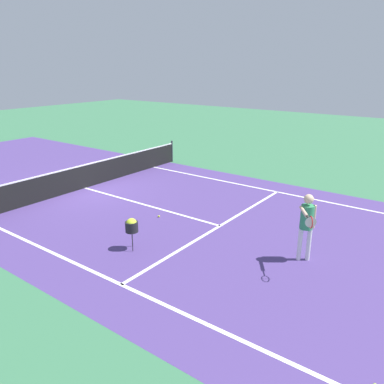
# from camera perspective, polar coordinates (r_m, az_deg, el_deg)

# --- Properties ---
(ground_plane) EXTENTS (60.00, 60.00, 0.00)m
(ground_plane) POSITION_cam_1_polar(r_m,az_deg,el_deg) (15.91, -15.64, 0.58)
(ground_plane) COLOR #38724C
(court_surface_inbounds) EXTENTS (10.62, 24.40, 0.00)m
(court_surface_inbounds) POSITION_cam_1_polar(r_m,az_deg,el_deg) (15.91, -15.64, 0.58)
(court_surface_inbounds) COLOR #4C387A
(court_surface_inbounds) RESTS_ON ground_plane
(line_sideline_left) EXTENTS (0.10, 11.89, 0.01)m
(line_sideline_left) POSITION_cam_1_polar(r_m,az_deg,el_deg) (9.26, -12.47, -12.43)
(line_sideline_left) COLOR white
(line_sideline_left) RESTS_ON ground_plane
(line_sideline_right) EXTENTS (0.10, 11.89, 0.01)m
(line_sideline_right) POSITION_cam_1_polar(r_m,az_deg,el_deg) (15.38, 11.00, 0.34)
(line_sideline_right) COLOR white
(line_sideline_right) RESTS_ON ground_plane
(line_service_near) EXTENTS (8.22, 0.10, 0.01)m
(line_service_near) POSITION_cam_1_polar(r_m,az_deg,el_deg) (11.78, 4.19, -5.04)
(line_service_near) COLOR white
(line_service_near) RESTS_ON ground_plane
(line_center_service) EXTENTS (0.10, 6.40, 0.01)m
(line_center_service) POSITION_cam_1_polar(r_m,az_deg,el_deg) (13.63, -7.23, -1.83)
(line_center_service) COLOR white
(line_center_service) RESTS_ON ground_plane
(net) EXTENTS (11.10, 0.09, 1.07)m
(net) POSITION_cam_1_polar(r_m,az_deg,el_deg) (15.77, -15.79, 2.28)
(net) COLOR #33383D
(net) RESTS_ON ground_plane
(player_near) EXTENTS (1.15, 0.66, 1.74)m
(player_near) POSITION_cam_1_polar(r_m,az_deg,el_deg) (9.75, 16.73, -4.03)
(player_near) COLOR white
(player_near) RESTS_ON ground_plane
(ball_hopper) EXTENTS (0.34, 0.34, 0.87)m
(ball_hopper) POSITION_cam_1_polar(r_m,az_deg,el_deg) (10.21, -8.98, -4.95)
(ball_hopper) COLOR black
(ball_hopper) RESTS_ON ground_plane
(tennis_ball_mid_court) EXTENTS (0.07, 0.07, 0.07)m
(tennis_ball_mid_court) POSITION_cam_1_polar(r_m,az_deg,el_deg) (12.44, -4.96, -3.62)
(tennis_ball_mid_court) COLOR #CCE033
(tennis_ball_mid_court) RESTS_ON ground_plane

